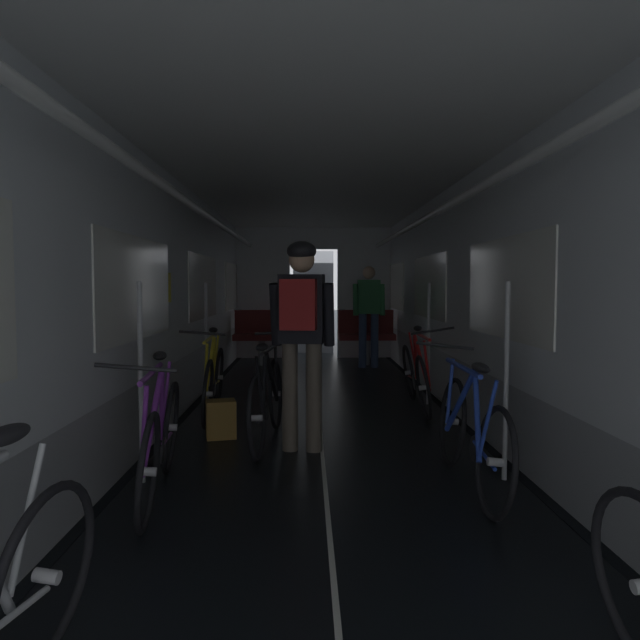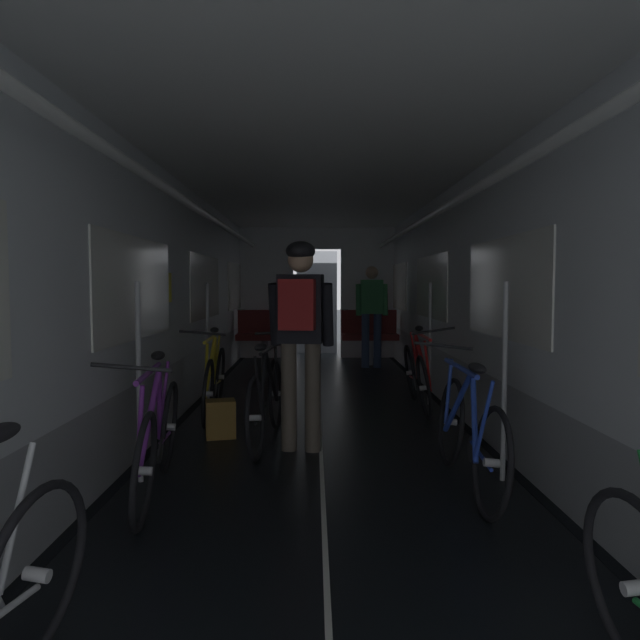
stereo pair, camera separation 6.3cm
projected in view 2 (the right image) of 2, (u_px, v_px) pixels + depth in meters
name	position (u px, v px, depth m)	size (l,w,h in m)	color
train_car_shell	(320.00, 251.00, 5.46)	(3.14, 12.34, 2.57)	black
bench_seat_far_left	(265.00, 332.00, 9.98)	(0.98, 0.51, 0.95)	gray
bench_seat_far_right	(369.00, 332.00, 10.00)	(0.98, 0.51, 0.95)	gray
bicycle_purple	(158.00, 438.00, 3.75)	(0.44, 1.69, 0.95)	black
bicycle_blue	(468.00, 433.00, 3.89)	(0.44, 1.69, 0.95)	black
bicycle_red	(417.00, 375.00, 6.39)	(0.44, 1.69, 0.96)	black
bicycle_yellow	(214.00, 380.00, 6.05)	(0.44, 1.69, 0.95)	black
person_cyclist_aisle	(300.00, 322.00, 4.72)	(0.55, 0.42, 1.73)	brown
bicycle_black_in_aisle	(266.00, 399.00, 5.03)	(0.44, 1.69, 0.94)	black
person_standing_near_bench	(372.00, 309.00, 9.60)	(0.53, 0.23, 1.69)	#384C75
backpack_on_floor	(221.00, 419.00, 5.21)	(0.26, 0.20, 0.34)	olive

